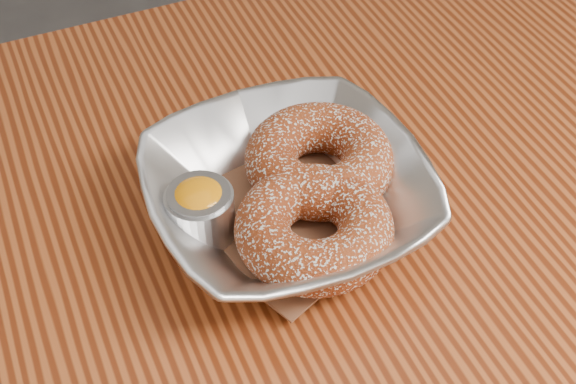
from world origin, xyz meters
name	(u,v)px	position (x,y,z in m)	size (l,w,h in m)	color
serving_bowl	(288,196)	(0.05, 0.08, 0.78)	(0.21, 0.21, 0.05)	silver
parchment	(288,211)	(0.05, 0.08, 0.76)	(0.14, 0.14, 0.00)	brown
donut_back	(319,159)	(0.09, 0.10, 0.78)	(0.12, 0.12, 0.04)	maroon
donut_front	(314,228)	(0.05, 0.04, 0.78)	(0.11, 0.11, 0.04)	maroon
ramekin	(200,210)	(-0.02, 0.08, 0.78)	(0.05, 0.05, 0.05)	silver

